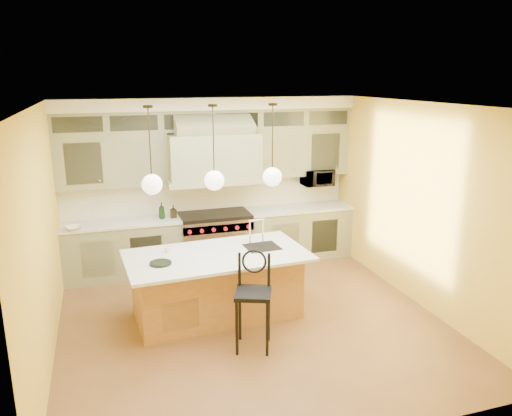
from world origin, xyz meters
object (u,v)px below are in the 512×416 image
object	(u,v)px
range	(215,240)
microwave	(317,177)
kitchen_island	(217,284)
counter_stool	(253,294)

from	to	relation	value
range	microwave	size ratio (longest dim) A/B	2.21
range	microwave	world-z (taller)	microwave
kitchen_island	counter_stool	xyz separation A→B (m)	(0.23, -0.94, 0.22)
range	counter_stool	xyz separation A→B (m)	(-0.16, -2.77, 0.21)
range	counter_stool	distance (m)	2.78
kitchen_island	microwave	xyz separation A→B (m)	(2.34, 1.94, 0.98)
range	kitchen_island	size ratio (longest dim) A/B	0.48
kitchen_island	counter_stool	bearing A→B (deg)	-79.67
counter_stool	microwave	xyz separation A→B (m)	(2.11, 2.88, 0.76)
kitchen_island	microwave	bearing A→B (deg)	35.97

